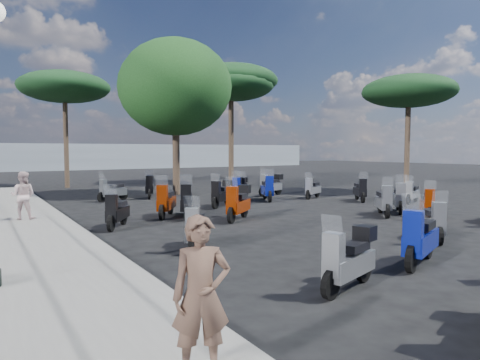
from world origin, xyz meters
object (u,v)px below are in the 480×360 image
scooter_20 (427,205)px  pine_0 (232,81)px  scooter_5 (112,191)px  scooter_16 (237,191)px  scooter_3 (117,213)px  scooter_13 (434,223)px  scooter_14 (238,203)px  pine_1 (230,86)px  scooter_4 (166,202)px  scooter_15 (267,189)px  scooter_27 (360,191)px  broadleaf_tree (175,88)px  scooter_10 (150,187)px  scooter_22 (313,189)px  scooter_8 (187,202)px  scooter_9 (222,194)px  scooter_25 (384,202)px  scooter_21 (243,189)px  scooter_7 (420,240)px  woman (201,296)px  scooter_26 (412,193)px  scooter_2 (195,230)px  scooter_28 (271,185)px  pine_2 (65,88)px  scooter_19 (399,199)px  scooter_1 (349,260)px  pedestrian_far (23,196)px  pine_3 (409,92)px

scooter_20 → pine_0: pine_0 is taller
scooter_5 → scooter_16: bearing=-151.6°
scooter_3 → scooter_13: bearing=169.6°
scooter_5 → scooter_14: (2.02, -7.36, 0.11)m
pine_0 → pine_1: pine_0 is taller
scooter_4 → scooter_15: scooter_15 is taller
scooter_16 → scooter_20: size_ratio=1.22×
scooter_27 → broadleaf_tree: 10.32m
scooter_10 → scooter_22: bearing=168.4°
scooter_8 → pine_0: 16.66m
scooter_9 → broadleaf_tree: broadleaf_tree is taller
scooter_25 → scooter_15: bearing=-42.0°
scooter_21 → scooter_7: bearing=113.3°
scooter_7 → scooter_14: 6.53m
woman → scooter_8: 10.53m
scooter_7 → scooter_26: 10.64m
scooter_2 → scooter_28: scooter_28 is taller
scooter_5 → pine_2: 10.05m
scooter_13 → scooter_3: bearing=-0.8°
woman → scooter_26: 16.25m
woman → scooter_3: (1.76, 8.82, -0.45)m
scooter_22 → pine_0: size_ratio=0.18×
scooter_4 → broadleaf_tree: bearing=-81.3°
scooter_19 → scooter_20: (-0.41, -1.40, -0.04)m
scooter_27 → pine_2: (-9.69, 14.26, 5.53)m
scooter_2 → scooter_20: 8.43m
scooter_13 → scooter_16: bearing=-45.8°
scooter_21 → broadleaf_tree: (-1.72, 3.64, 4.91)m
scooter_16 → pine_1: bearing=-85.3°
scooter_3 → scooter_20: size_ratio=1.10×
scooter_15 → scooter_25: (0.79, -5.76, -0.02)m
scooter_15 → pine_1: pine_1 is taller
scooter_4 → scooter_5: size_ratio=1.02×
scooter_9 → scooter_28: (4.23, 2.45, 0.00)m
scooter_22 → scooter_28: scooter_28 is taller
scooter_1 → scooter_14: scooter_14 is taller
pedestrian_far → scooter_9: 7.13m
scooter_5 → scooter_15: 6.92m
scooter_2 → scooter_21: 9.94m
scooter_10 → scooter_14: (0.14, -7.73, 0.03)m
scooter_7 → scooter_8: scooter_8 is taller
scooter_3 → scooter_5: size_ratio=0.95×
scooter_21 → scooter_15: bearing=161.8°
scooter_26 → broadleaf_tree: broadleaf_tree is taller
scooter_14 → scooter_20: 6.27m
scooter_7 → scooter_9: bearing=-27.9°
scooter_7 → broadleaf_tree: bearing=-27.4°
scooter_3 → scooter_26: bearing=-150.4°
scooter_4 → pine_3: 15.43m
scooter_1 → scooter_15: 12.30m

